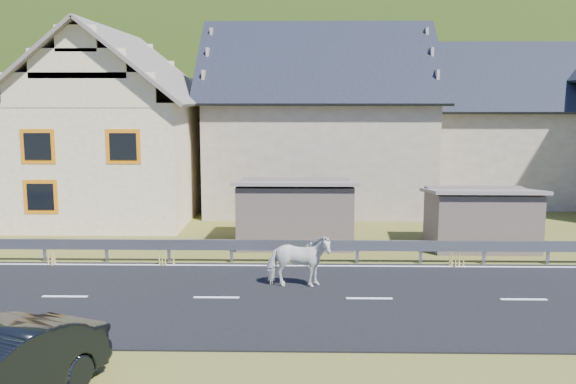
{
  "coord_description": "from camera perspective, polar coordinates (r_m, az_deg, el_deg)",
  "views": [
    {
      "loc": [
        -1.79,
        -16.13,
        5.29
      ],
      "look_at": [
        -2.19,
        3.43,
        2.33
      ],
      "focal_mm": 40.0,
      "sensor_mm": 36.0,
      "label": 1
    }
  ],
  "objects": [
    {
      "name": "shed_left",
      "position": [
        23.02,
        0.64,
        -1.87
      ],
      "size": [
        4.3,
        3.3,
        2.4
      ],
      "primitive_type": "cube",
      "color": "#6E5F54",
      "rests_on": "ground"
    },
    {
      "name": "guardrail",
      "position": [
        20.45,
        6.19,
        -4.8
      ],
      "size": [
        28.1,
        0.09,
        0.75
      ],
      "color": "#93969B",
      "rests_on": "ground"
    },
    {
      "name": "lane_markings",
      "position": [
        17.06,
        7.24,
        -9.36
      ],
      "size": [
        60.0,
        6.6,
        0.01
      ],
      "primitive_type": "cube",
      "color": "silver",
      "rests_on": "road"
    },
    {
      "name": "house_stone_b",
      "position": [
        34.86,
        19.34,
        6.4
      ],
      "size": [
        9.8,
        8.8,
        8.1
      ],
      "color": "tan",
      "rests_on": "ground"
    },
    {
      "name": "house_cream",
      "position": [
        29.32,
        -15.19,
        6.49
      ],
      "size": [
        7.8,
        9.8,
        8.3
      ],
      "color": "#FFE9B7",
      "rests_on": "ground"
    },
    {
      "name": "ground",
      "position": [
        17.07,
        7.24,
        -9.5
      ],
      "size": [
        160.0,
        160.0,
        0.0
      ],
      "primitive_type": "plane",
      "color": "#464B17",
      "rests_on": "ground"
    },
    {
      "name": "shed_right",
      "position": [
        23.41,
        16.76,
        -2.32
      ],
      "size": [
        3.8,
        2.9,
        2.2
      ],
      "primitive_type": "cube",
      "color": "#6E5F54",
      "rests_on": "ground"
    },
    {
      "name": "mountain",
      "position": [
        197.87,
        3.14,
        1.25
      ],
      "size": [
        440.0,
        280.0,
        260.0
      ],
      "primitive_type": "ellipsoid",
      "color": "#24340E",
      "rests_on": "ground"
    },
    {
      "name": "house_stone_a",
      "position": [
        31.15,
        2.66,
        7.39
      ],
      "size": [
        10.8,
        9.8,
        8.9
      ],
      "color": "tan",
      "rests_on": "ground"
    },
    {
      "name": "road",
      "position": [
        17.07,
        7.24,
        -9.44
      ],
      "size": [
        60.0,
        7.0,
        0.04
      ],
      "primitive_type": "cube",
      "color": "black",
      "rests_on": "ground"
    },
    {
      "name": "horse",
      "position": [
        17.7,
        0.93,
        -6.13
      ],
      "size": [
        0.81,
        1.76,
        1.49
      ],
      "primitive_type": "imported",
      "rotation": [
        0.0,
        0.0,
        1.56
      ],
      "color": "silver",
      "rests_on": "road"
    },
    {
      "name": "conifer_patch",
      "position": [
        136.9,
        -21.93,
        8.29
      ],
      "size": [
        76.0,
        50.0,
        28.0
      ],
      "primitive_type": "ellipsoid",
      "color": "black",
      "rests_on": "ground"
    }
  ]
}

